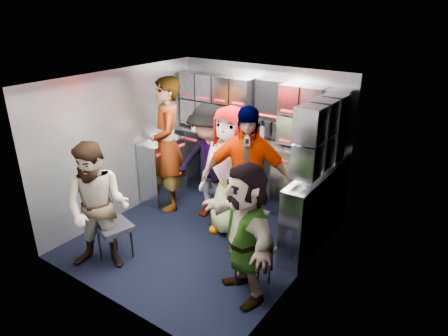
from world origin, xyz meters
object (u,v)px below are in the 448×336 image
Objects in this scene: attendant_arc_b at (210,163)px; jump_seat_near_right at (253,253)px; attendant_arc_c at (231,172)px; attendant_arc_d at (246,182)px; attendant_arc_e at (245,233)px; jump_seat_mid_left at (217,189)px; jump_seat_center at (238,200)px; jump_seat_near_left at (114,229)px; attendant_arc_a at (98,208)px; jump_seat_mid_right at (252,216)px; attendant_standing at (167,145)px.

jump_seat_near_right is at bearing -41.71° from attendant_arc_b.
attendant_arc_c is 0.94× the size of attendant_arc_d.
attendant_arc_c is at bearing 161.84° from attendant_arc_e.
attendant_arc_e is at bearing -45.55° from jump_seat_mid_left.
jump_seat_near_right is at bearing -49.67° from jump_seat_center.
jump_seat_near_right is at bearing 17.88° from jump_seat_near_left.
attendant_arc_a is 0.83× the size of attendant_arc_d.
jump_seat_near_left is 1.04× the size of jump_seat_near_right.
attendant_arc_d reaches higher than attendant_arc_c.
attendant_arc_b reaches higher than jump_seat_mid_left.
jump_seat_near_left is 0.31× the size of attendant_arc_a.
attendant_arc_e is (1.31, -1.16, -0.08)m from attendant_arc_b.
attendant_arc_a reaches higher than jump_seat_mid_right.
jump_seat_near_left reaches higher than jump_seat_near_right.
attendant_arc_c reaches higher than attendant_arc_b.
attendant_arc_d is at bearing -38.19° from attendant_arc_c.
attendant_arc_d reaches higher than jump_seat_mid_right.
jump_seat_near_left reaches higher than jump_seat_mid_left.
attendant_arc_d is at bearing 43.09° from jump_seat_near_left.
jump_seat_center is 0.65m from attendant_arc_b.
jump_seat_near_left is 1.71m from jump_seat_near_right.
attendant_arc_d is (-0.00, -0.18, 0.56)m from jump_seat_mid_right.
jump_seat_near_right is at bearing -41.42° from jump_seat_mid_left.
jump_seat_center is 0.26× the size of attendant_arc_b.
jump_seat_center is 1.02× the size of jump_seat_mid_right.
attendant_arc_e is at bearing 15.28° from attendant_standing.
jump_seat_near_right is 0.26× the size of attendant_arc_c.
attendant_arc_e is (1.63, 0.52, -0.01)m from attendant_arc_a.
jump_seat_near_left is 1.57m from attendant_standing.
jump_seat_near_right is at bearing 121.51° from attendant_arc_e.
attendant_arc_b is at bearing 170.09° from attendant_arc_e.
attendant_arc_c is at bearing 169.21° from jump_seat_mid_right.
jump_seat_near_right is 0.30× the size of attendant_arc_a.
jump_seat_near_right is (0.46, -0.74, 0.04)m from jump_seat_mid_right.
attendant_arc_d is at bearing -34.94° from jump_seat_mid_left.
attendant_arc_c is at bearing 59.83° from jump_seat_near_left.
attendant_standing reaches higher than jump_seat_mid_right.
attendant_standing is at bearing -177.00° from attendant_arc_b.
jump_seat_center is at bearing 35.35° from attendant_arc_a.
jump_seat_near_left is at bearing -100.60° from jump_seat_mid_left.
jump_seat_mid_right is at bearing 47.47° from jump_seat_near_left.
attendant_arc_a is 0.92× the size of attendant_arc_b.
attendant_standing is at bearing -176.34° from attendant_arc_e.
jump_seat_mid_right is (0.38, -0.25, -0.01)m from jump_seat_center.
attendant_arc_b is at bearing 128.14° from attendant_arc_d.
attendant_arc_e is (0.85, -1.00, -0.12)m from attendant_arc_c.
attendant_arc_a is (0.38, -1.58, -0.22)m from attendant_standing.
attendant_arc_d is at bearing 17.44° from attendant_arc_a.
jump_seat_near_left is 1.62m from attendant_arc_c.
jump_seat_near_left is at bearing -136.52° from attendant_arc_e.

